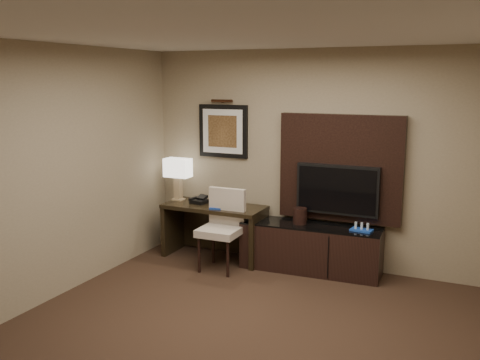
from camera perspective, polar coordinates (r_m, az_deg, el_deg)
The scene contains 17 objects.
floor at distance 4.89m, azimuth -0.93°, elevation -17.84°, with size 4.50×5.00×0.01m, color black.
ceiling at distance 4.31m, azimuth -1.04°, elevation 15.63°, with size 4.50×5.00×0.01m, color silver.
wall_back at distance 6.71m, azimuth 8.31°, elevation 2.20°, with size 4.50×0.01×2.70m, color gray.
wall_left at distance 5.73m, azimuth -21.72°, elevation 0.09°, with size 0.01×5.00×2.70m, color gray.
desk at distance 7.07m, azimuth -2.74°, elevation -5.51°, with size 1.33×0.57×0.71m, color black.
credenza at distance 6.66m, azimuth 7.54°, elevation -7.20°, with size 1.70×0.47×0.59m, color black.
tv_wall_panel at distance 6.58m, azimuth 10.64°, elevation 1.26°, with size 1.50×0.12×1.30m, color black.
tv at distance 6.53m, azimuth 10.35°, elevation -1.03°, with size 1.00×0.08×0.60m, color black.
artwork at distance 7.12m, azimuth -1.80°, elevation 5.23°, with size 0.70×0.04×0.70m, color black.
picture_light at distance 7.06m, azimuth -1.95°, elevation 8.43°, with size 0.04×0.04×0.30m, color #412314.
desk_chair at distance 6.58m, azimuth -2.14°, elevation -5.40°, with size 0.48×0.56×1.01m, color beige, non-canonical shape.
table_lamp at distance 7.25m, azimuth -6.63°, elevation 0.23°, with size 0.38×0.21×0.61m, color tan, non-canonical shape.
desk_phone at distance 7.08m, azimuth -4.37°, elevation -2.10°, with size 0.20×0.18×0.10m, color black, non-canonical shape.
blue_folder at distance 6.88m, azimuth -2.02°, elevation -2.81°, with size 0.25×0.33×0.02m, color #183B9D.
book at distance 6.83m, azimuth -1.94°, elevation -2.03°, with size 0.17×0.02×0.22m, color #C1B497.
ice_bucket at distance 6.59m, azimuth 6.41°, elevation -3.82°, with size 0.18×0.18×0.19m, color black.
minibar_tray at distance 6.41m, azimuth 12.85°, elevation -4.93°, with size 0.25×0.15×0.09m, color #1A43A9, non-canonical shape.
Camera 1 is at (1.86, -3.87, 2.33)m, focal length 40.00 mm.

